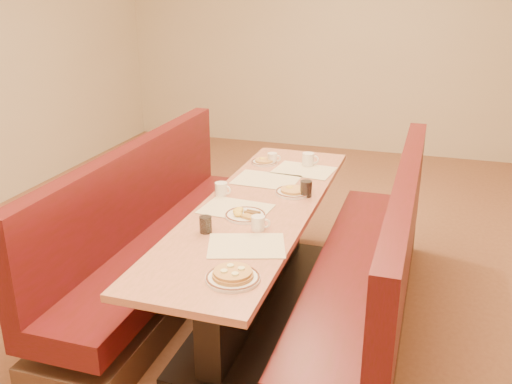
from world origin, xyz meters
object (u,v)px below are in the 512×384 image
(diner_table, at_px, (258,258))
(soda_tumbler_mid, at_px, (306,189))
(booth_left, at_px, (157,245))
(coffee_mug_a, at_px, (259,223))
(soda_tumbler_near, at_px, (206,225))
(eggs_plate, at_px, (245,215))
(coffee_mug_b, at_px, (222,189))
(booth_right, at_px, (371,277))
(pancake_plate, at_px, (233,276))
(coffee_mug_c, at_px, (309,159))
(coffee_mug_d, at_px, (273,158))

(diner_table, bearing_deg, soda_tumbler_mid, 43.50)
(diner_table, height_order, booth_left, booth_left)
(coffee_mug_a, xyz_separation_m, soda_tumbler_near, (-0.27, -0.12, 0.00))
(eggs_plate, bearing_deg, diner_table, 85.30)
(diner_table, xyz_separation_m, coffee_mug_b, (-0.28, 0.09, 0.42))
(coffee_mug_b, bearing_deg, booth_left, -159.03)
(booth_right, relative_size, soda_tumbler_near, 26.15)
(soda_tumbler_mid, bearing_deg, diner_table, -136.50)
(diner_table, bearing_deg, eggs_plate, -94.70)
(booth_right, relative_size, eggs_plate, 10.23)
(pancake_plate, distance_m, eggs_plate, 0.76)
(eggs_plate, bearing_deg, coffee_mug_b, 131.45)
(soda_tumbler_mid, bearing_deg, coffee_mug_a, -102.69)
(booth_right, height_order, coffee_mug_c, booth_right)
(pancake_plate, height_order, eggs_plate, pancake_plate)
(booth_left, relative_size, pancake_plate, 9.55)
(soda_tumbler_mid, bearing_deg, coffee_mug_b, -164.14)
(booth_left, xyz_separation_m, coffee_mug_c, (0.86, 0.89, 0.44))
(diner_table, xyz_separation_m, eggs_plate, (-0.02, -0.20, 0.39))
(booth_left, bearing_deg, coffee_mug_a, -22.85)
(eggs_plate, height_order, coffee_mug_c, coffee_mug_c)
(pancake_plate, bearing_deg, coffee_mug_a, 95.48)
(soda_tumbler_near, bearing_deg, eggs_plate, 63.71)
(coffee_mug_b, xyz_separation_m, coffee_mug_d, (0.12, 0.77, -0.00))
(coffee_mug_a, relative_size, coffee_mug_c, 0.85)
(coffee_mug_a, height_order, coffee_mug_c, coffee_mug_c)
(booth_right, bearing_deg, soda_tumbler_mid, 153.25)
(booth_right, height_order, coffee_mug_b, booth_right)
(coffee_mug_a, height_order, soda_tumbler_mid, soda_tumbler_mid)
(booth_right, bearing_deg, soda_tumbler_near, -151.53)
(booth_left, bearing_deg, pancake_plate, -46.03)
(coffee_mug_c, bearing_deg, eggs_plate, -104.96)
(coffee_mug_c, distance_m, coffee_mug_d, 0.28)
(coffee_mug_a, bearing_deg, soda_tumbler_near, -167.95)
(pancake_plate, distance_m, soda_tumbler_mid, 1.18)
(diner_table, bearing_deg, coffee_mug_d, 100.06)
(pancake_plate, relative_size, coffee_mug_a, 2.39)
(coffee_mug_b, height_order, soda_tumbler_mid, soda_tumbler_mid)
(pancake_plate, distance_m, coffee_mug_d, 1.83)
(coffee_mug_a, bearing_deg, diner_table, 96.35)
(eggs_plate, relative_size, coffee_mug_b, 2.13)
(booth_right, xyz_separation_m, coffee_mug_d, (-0.89, 0.86, 0.43))
(coffee_mug_a, bearing_deg, coffee_mug_b, 119.38)
(diner_table, height_order, booth_right, booth_right)
(booth_right, distance_m, coffee_mug_a, 0.83)
(pancake_plate, relative_size, coffee_mug_b, 2.28)
(eggs_plate, relative_size, coffee_mug_d, 2.35)
(diner_table, distance_m, coffee_mug_d, 0.97)
(booth_left, xyz_separation_m, soda_tumbler_mid, (0.99, 0.24, 0.44))
(pancake_plate, bearing_deg, eggs_plate, 104.58)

